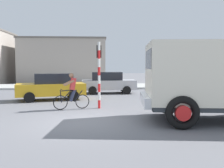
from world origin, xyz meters
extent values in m
plane|color=slate|center=(0.00, 0.00, 0.00)|extent=(120.00, 120.00, 0.00)
cube|color=#ADADA8|center=(0.00, 14.77, 0.08)|extent=(80.00, 5.00, 0.16)
cube|color=silver|center=(5.01, -0.30, 1.80)|extent=(5.44, 3.05, 2.20)
cube|color=#2D3338|center=(5.01, -0.30, 0.62)|extent=(5.33, 2.99, 0.16)
cube|color=silver|center=(2.32, 0.00, 0.80)|extent=(0.50, 2.39, 0.36)
cube|color=black|center=(2.47, -0.02, 2.30)|extent=(0.35, 2.13, 0.70)
torus|color=black|center=(3.27, -1.40, 0.55)|extent=(1.12, 0.36, 1.10)
cylinder|color=red|center=(3.27, -1.40, 0.55)|extent=(0.52, 0.35, 0.50)
torus|color=black|center=(3.55, 1.15, 0.55)|extent=(1.12, 0.36, 1.10)
cylinder|color=red|center=(3.55, 1.15, 0.55)|extent=(0.52, 0.35, 0.50)
torus|color=black|center=(-1.20, 2.45, 0.34)|extent=(0.66, 0.23, 0.68)
torus|color=black|center=(-0.20, 2.74, 0.34)|extent=(0.66, 0.23, 0.68)
cylinder|color=black|center=(-0.87, 2.55, 0.91)|extent=(0.59, 0.21, 0.09)
cylinder|color=black|center=(-0.93, 2.53, 0.66)|extent=(0.50, 0.18, 0.57)
cylinder|color=black|center=(-0.39, 2.69, 0.61)|extent=(0.43, 0.17, 0.57)
cylinder|color=black|center=(-1.18, 2.46, 0.64)|extent=(0.10, 0.07, 0.59)
cylinder|color=black|center=(-1.16, 2.46, 0.95)|extent=(0.17, 0.49, 0.03)
cube|color=black|center=(-0.58, 2.63, 0.88)|extent=(0.26, 0.18, 0.06)
cube|color=#D13838|center=(-0.63, 2.62, 1.21)|extent=(0.37, 0.39, 0.59)
sphere|color=#9E7051|center=(-0.70, 2.60, 1.61)|extent=(0.22, 0.22, 0.22)
cylinder|color=#2D334C|center=(-0.63, 2.51, 0.65)|extent=(0.33, 0.20, 0.57)
cylinder|color=#9E7051|center=(-0.78, 2.41, 1.26)|extent=(0.50, 0.22, 0.29)
cylinder|color=#2D334C|center=(-0.69, 2.70, 0.65)|extent=(0.33, 0.20, 0.57)
cylinder|color=#9E7051|center=(-0.87, 2.71, 1.26)|extent=(0.50, 0.22, 0.29)
cylinder|color=red|center=(0.61, 2.75, 0.20)|extent=(0.12, 0.12, 0.40)
cylinder|color=white|center=(0.61, 2.75, 0.60)|extent=(0.12, 0.12, 0.40)
cylinder|color=red|center=(0.61, 2.75, 1.00)|extent=(0.12, 0.12, 0.40)
cylinder|color=white|center=(0.61, 2.75, 1.40)|extent=(0.12, 0.12, 0.40)
cylinder|color=red|center=(0.61, 2.75, 1.80)|extent=(0.12, 0.12, 0.40)
cylinder|color=white|center=(0.61, 2.75, 2.20)|extent=(0.12, 0.12, 0.40)
cylinder|color=red|center=(0.61, 2.75, 2.60)|extent=(0.12, 0.12, 0.40)
cylinder|color=white|center=(0.61, 2.75, 3.00)|extent=(0.12, 0.12, 0.40)
cube|color=black|center=(0.61, 2.93, 2.75)|extent=(0.24, 0.20, 0.60)
sphere|color=red|center=(0.61, 3.05, 2.75)|extent=(0.14, 0.14, 0.14)
cube|color=#B7B7BC|center=(1.38, 9.29, 0.65)|extent=(4.07, 1.86, 0.70)
cube|color=black|center=(1.23, 9.29, 1.30)|extent=(2.26, 1.53, 0.60)
cylinder|color=black|center=(2.59, 10.19, 0.30)|extent=(0.61, 0.20, 0.60)
cylinder|color=black|center=(2.66, 8.49, 0.30)|extent=(0.61, 0.20, 0.60)
cylinder|color=black|center=(0.11, 10.09, 0.30)|extent=(0.61, 0.20, 0.60)
cylinder|color=black|center=(0.18, 8.39, 0.30)|extent=(0.61, 0.20, 0.60)
cube|color=gold|center=(-2.28, 5.87, 0.65)|extent=(4.30, 2.64, 0.70)
cube|color=black|center=(-2.13, 5.91, 1.30)|extent=(2.49, 1.95, 0.60)
cylinder|color=black|center=(-3.26, 4.74, 0.30)|extent=(0.63, 0.32, 0.60)
cylinder|color=black|center=(-3.69, 6.39, 0.30)|extent=(0.63, 0.32, 0.60)
cylinder|color=black|center=(-0.86, 5.36, 0.30)|extent=(0.63, 0.32, 0.60)
cylinder|color=black|center=(-1.29, 7.01, 0.30)|extent=(0.63, 0.32, 0.60)
cylinder|color=#2D334C|center=(5.93, 9.17, 0.42)|extent=(0.22, 0.22, 0.85)
cube|color=#3351A8|center=(5.93, 9.17, 1.13)|extent=(0.34, 0.22, 0.56)
sphere|color=tan|center=(5.93, 9.17, 1.52)|extent=(0.20, 0.20, 0.20)
cube|color=#9E9389|center=(-3.56, 22.15, 2.57)|extent=(9.99, 6.93, 5.14)
cube|color=#5E5852|center=(-3.56, 22.15, 5.24)|extent=(10.19, 7.07, 0.20)
camera|label=1|loc=(0.54, -9.00, 2.05)|focal=39.11mm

